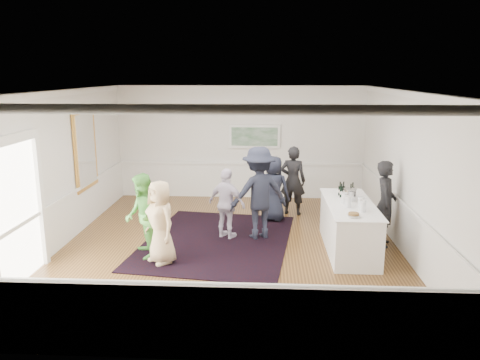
# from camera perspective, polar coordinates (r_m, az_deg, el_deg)

# --- Properties ---
(floor) EXTENTS (8.00, 8.00, 0.00)m
(floor) POSITION_cam_1_polar(r_m,az_deg,el_deg) (9.87, -1.21, -8.03)
(floor) COLOR brown
(floor) RESTS_ON ground
(ceiling) EXTENTS (7.00, 8.00, 0.02)m
(ceiling) POSITION_cam_1_polar(r_m,az_deg,el_deg) (9.23, -1.30, 10.87)
(ceiling) COLOR white
(ceiling) RESTS_ON wall_back
(wall_left) EXTENTS (0.02, 8.00, 3.20)m
(wall_left) POSITION_cam_1_polar(r_m,az_deg,el_deg) (10.30, -21.07, 1.24)
(wall_left) COLOR white
(wall_left) RESTS_ON floor
(wall_right) EXTENTS (0.02, 8.00, 3.20)m
(wall_right) POSITION_cam_1_polar(r_m,az_deg,el_deg) (9.80, 19.61, 0.80)
(wall_right) COLOR white
(wall_right) RESTS_ON floor
(wall_back) EXTENTS (7.00, 0.02, 3.20)m
(wall_back) POSITION_cam_1_polar(r_m,az_deg,el_deg) (13.35, 0.06, 4.60)
(wall_back) COLOR white
(wall_back) RESTS_ON floor
(wall_front) EXTENTS (7.00, 0.02, 3.20)m
(wall_front) POSITION_cam_1_polar(r_m,az_deg,el_deg) (5.59, -4.41, -7.31)
(wall_front) COLOR white
(wall_front) RESTS_ON floor
(wainscoting) EXTENTS (7.00, 8.00, 1.00)m
(wainscoting) POSITION_cam_1_polar(r_m,az_deg,el_deg) (9.71, -1.22, -5.28)
(wainscoting) COLOR white
(wainscoting) RESTS_ON floor
(mirror) EXTENTS (0.05, 1.25, 1.85)m
(mirror) POSITION_cam_1_polar(r_m,az_deg,el_deg) (11.42, -18.31, 3.55)
(mirror) COLOR gold
(mirror) RESTS_ON wall_left
(doorway) EXTENTS (0.10, 1.78, 2.56)m
(doorway) POSITION_cam_1_polar(r_m,az_deg,el_deg) (8.66, -25.70, -2.51)
(doorway) COLOR white
(doorway) RESTS_ON wall_left
(landscape_painting) EXTENTS (1.44, 0.06, 0.66)m
(landscape_painting) POSITION_cam_1_polar(r_m,az_deg,el_deg) (13.26, 1.78, 5.32)
(landscape_painting) COLOR white
(landscape_painting) RESTS_ON wall_back
(area_rug) EXTENTS (3.47, 4.28, 0.02)m
(area_rug) POSITION_cam_1_polar(r_m,az_deg,el_deg) (10.15, -2.80, -7.39)
(area_rug) COLOR black
(area_rug) RESTS_ON floor
(serving_table) EXTENTS (0.93, 2.45, 0.99)m
(serving_table) POSITION_cam_1_polar(r_m,az_deg,el_deg) (9.74, 13.12, -5.55)
(serving_table) COLOR white
(serving_table) RESTS_ON floor
(bartender) EXTENTS (0.57, 0.74, 1.80)m
(bartender) POSITION_cam_1_polar(r_m,az_deg,el_deg) (10.12, 17.29, -2.76)
(bartender) COLOR black
(bartender) RESTS_ON floor
(guest_tan) EXTENTS (0.90, 0.92, 1.60)m
(guest_tan) POSITION_cam_1_polar(r_m,az_deg,el_deg) (8.92, -9.67, -5.10)
(guest_tan) COLOR #D0B182
(guest_tan) RESTS_ON floor
(guest_green) EXTENTS (0.89, 0.99, 1.66)m
(guest_green) POSITION_cam_1_polar(r_m,az_deg,el_deg) (9.25, -11.80, -4.34)
(guest_green) COLOR #55AE45
(guest_green) RESTS_ON floor
(guest_lilac) EXTENTS (0.97, 0.78, 1.55)m
(guest_lilac) POSITION_cam_1_polar(r_m,az_deg,el_deg) (10.10, -1.60, -2.93)
(guest_lilac) COLOR silver
(guest_lilac) RESTS_ON floor
(guest_dark_a) EXTENTS (1.48, 1.17, 2.02)m
(guest_dark_a) POSITION_cam_1_polar(r_m,az_deg,el_deg) (10.07, 2.31, -1.60)
(guest_dark_a) COLOR black
(guest_dark_a) RESTS_ON floor
(guest_dark_b) EXTENTS (0.72, 0.56, 1.76)m
(guest_dark_b) POSITION_cam_1_polar(r_m,az_deg,el_deg) (11.88, 6.46, -0.07)
(guest_dark_b) COLOR black
(guest_dark_b) RESTS_ON floor
(guest_navy) EXTENTS (0.90, 0.74, 1.59)m
(guest_navy) POSITION_cam_1_polar(r_m,az_deg,el_deg) (11.34, 4.11, -1.08)
(guest_navy) COLOR black
(guest_navy) RESTS_ON floor
(wine_bottles) EXTENTS (0.33, 0.26, 0.31)m
(wine_bottles) POSITION_cam_1_polar(r_m,az_deg,el_deg) (10.07, 12.76, -1.09)
(wine_bottles) COLOR black
(wine_bottles) RESTS_ON serving_table
(juice_pitchers) EXTENTS (0.38, 0.67, 0.24)m
(juice_pitchers) POSITION_cam_1_polar(r_m,az_deg,el_deg) (9.26, 13.72, -2.60)
(juice_pitchers) COLOR #69AB3D
(juice_pitchers) RESTS_ON serving_table
(ice_bucket) EXTENTS (0.26, 0.26, 0.25)m
(ice_bucket) POSITION_cam_1_polar(r_m,az_deg,el_deg) (9.77, 13.24, -1.79)
(ice_bucket) COLOR silver
(ice_bucket) RESTS_ON serving_table
(nut_bowl) EXTENTS (0.24, 0.24, 0.08)m
(nut_bowl) POSITION_cam_1_polar(r_m,az_deg,el_deg) (8.69, 13.68, -4.18)
(nut_bowl) COLOR white
(nut_bowl) RESTS_ON serving_table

